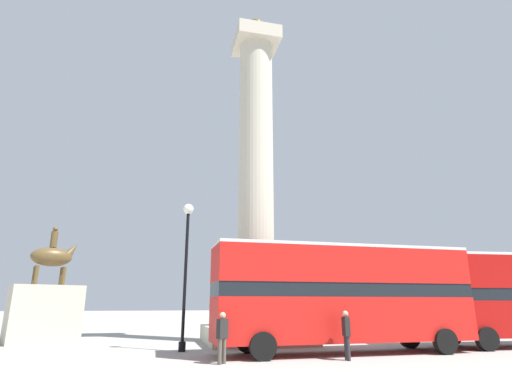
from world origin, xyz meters
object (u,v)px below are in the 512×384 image
(pedestrian_near_lamp, at_px, (222,335))
(monument_column, at_px, (256,205))
(pedestrian_by_plinth, at_px, (346,332))
(street_lamp, at_px, (186,258))
(bus_b, at_px, (342,293))
(equestrian_statue, at_px, (45,307))

(pedestrian_near_lamp, bearing_deg, monument_column, -154.91)
(pedestrian_near_lamp, xyz_separation_m, pedestrian_by_plinth, (4.58, -0.15, 0.03))
(monument_column, height_order, street_lamp, monument_column)
(pedestrian_by_plinth, bearing_deg, bus_b, 164.89)
(monument_column, bearing_deg, bus_b, -64.74)
(pedestrian_by_plinth, bearing_deg, monument_column, -157.80)
(street_lamp, xyz_separation_m, pedestrian_by_plinth, (5.66, -4.18, -3.00))
(monument_column, bearing_deg, pedestrian_near_lamp, -112.61)
(bus_b, xyz_separation_m, street_lamp, (-6.45, 2.38, 1.57))
(equestrian_statue, distance_m, pedestrian_by_plinth, 16.10)
(bus_b, height_order, pedestrian_by_plinth, bus_b)
(equestrian_statue, distance_m, pedestrian_near_lamp, 12.72)
(monument_column, bearing_deg, street_lamp, -143.88)
(monument_column, bearing_deg, pedestrian_by_plinth, -76.52)
(street_lamp, bearing_deg, pedestrian_near_lamp, -74.94)
(bus_b, height_order, equestrian_statue, equestrian_statue)
(equestrian_statue, bearing_deg, monument_column, -37.75)
(pedestrian_by_plinth, bearing_deg, street_lamp, -117.70)
(monument_column, height_order, pedestrian_near_lamp, monument_column)
(bus_b, distance_m, equestrian_statue, 15.71)
(street_lamp, bearing_deg, equestrian_statue, 140.21)
(street_lamp, height_order, pedestrian_by_plinth, street_lamp)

